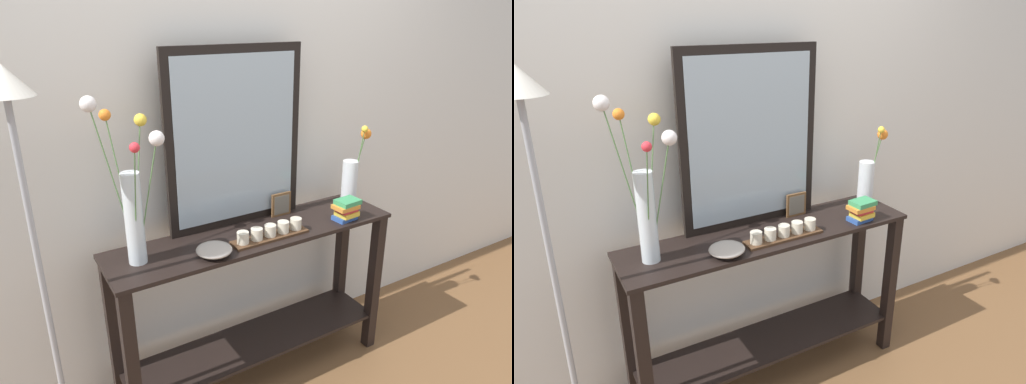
% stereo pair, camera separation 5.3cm
% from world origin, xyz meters
% --- Properties ---
extents(ground_plane, '(7.00, 6.00, 0.02)m').
position_xyz_m(ground_plane, '(0.00, 0.00, -0.01)').
color(ground_plane, brown).
extents(wall_back, '(6.40, 0.08, 2.70)m').
position_xyz_m(wall_back, '(0.00, 0.30, 1.35)').
color(wall_back, silver).
rests_on(wall_back, ground).
extents(console_table, '(1.47, 0.36, 0.86)m').
position_xyz_m(console_table, '(0.00, 0.00, 0.52)').
color(console_table, black).
rests_on(console_table, ground).
extents(mirror_leaning, '(0.71, 0.03, 0.87)m').
position_xyz_m(mirror_leaning, '(-0.02, 0.15, 1.29)').
color(mirror_leaning, black).
rests_on(mirror_leaning, console_table).
extents(tall_vase_left, '(0.29, 0.27, 0.71)m').
position_xyz_m(tall_vase_left, '(-0.58, 0.02, 1.16)').
color(tall_vase_left, silver).
rests_on(tall_vase_left, console_table).
extents(vase_right, '(0.15, 0.11, 0.44)m').
position_xyz_m(vase_right, '(0.65, 0.06, 1.01)').
color(vase_right, silver).
rests_on(vase_right, console_table).
extents(candle_tray, '(0.39, 0.09, 0.07)m').
position_xyz_m(candle_tray, '(0.03, -0.09, 0.89)').
color(candle_tray, '#472D1C').
rests_on(candle_tray, console_table).
extents(picture_frame_small, '(0.11, 0.01, 0.12)m').
position_xyz_m(picture_frame_small, '(0.22, 0.11, 0.92)').
color(picture_frame_small, brown).
rests_on(picture_frame_small, console_table).
extents(decorative_bowl, '(0.16, 0.16, 0.05)m').
position_xyz_m(decorative_bowl, '(-0.28, -0.10, 0.88)').
color(decorative_bowl, '#9E9389').
rests_on(decorative_bowl, console_table).
extents(book_stack, '(0.14, 0.10, 0.11)m').
position_xyz_m(book_stack, '(0.47, -0.11, 0.91)').
color(book_stack, '#2D519E').
rests_on(book_stack, console_table).
extents(floor_lamp, '(0.24, 0.24, 1.71)m').
position_xyz_m(floor_lamp, '(-0.96, -0.07, 1.15)').
color(floor_lamp, '#9E9EA3').
rests_on(floor_lamp, ground).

